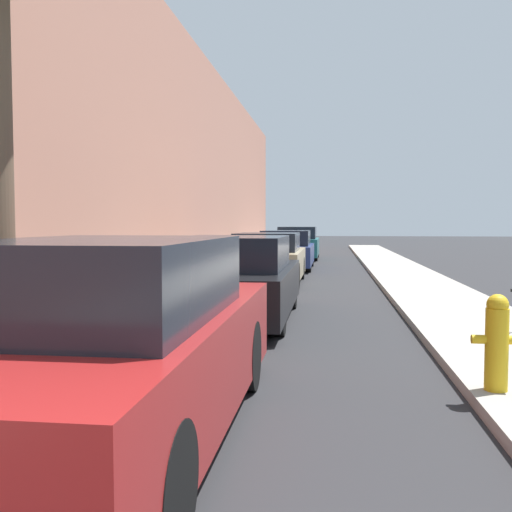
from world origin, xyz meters
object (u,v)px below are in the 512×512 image
(parked_car_navy, at_px, (286,251))
(parked_car_teal, at_px, (298,244))
(parked_car_red, at_px, (114,347))
(parked_car_black, at_px, (235,280))
(fire_hydrant, at_px, (497,341))
(parked_car_champagne, at_px, (268,259))

(parked_car_navy, relative_size, parked_car_teal, 1.03)
(parked_car_red, distance_m, parked_car_teal, 22.21)
(parked_car_black, xyz_separation_m, parked_car_navy, (0.04, 10.95, -0.02))
(parked_car_black, bearing_deg, parked_car_red, -89.78)
(parked_car_red, distance_m, fire_hydrant, 3.34)
(parked_car_champagne, relative_size, parked_car_navy, 1.00)
(parked_car_navy, xyz_separation_m, parked_car_teal, (0.07, 5.73, 0.04))
(parked_car_red, relative_size, parked_car_navy, 1.07)
(fire_hydrant, bearing_deg, parked_car_teal, 98.07)
(parked_car_champagne, height_order, fire_hydrant, parked_car_champagne)
(parked_car_champagne, distance_m, parked_car_teal, 10.79)
(parked_car_champagne, distance_m, parked_car_navy, 5.06)
(parked_car_teal, height_order, fire_hydrant, parked_car_teal)
(parked_car_red, height_order, fire_hydrant, parked_car_red)
(parked_car_teal, bearing_deg, parked_car_navy, -90.74)
(parked_car_black, bearing_deg, parked_car_teal, 89.59)
(parked_car_champagne, relative_size, fire_hydrant, 4.94)
(parked_car_red, xyz_separation_m, parked_car_champagne, (-0.09, 11.43, -0.06))
(parked_car_black, relative_size, parked_car_navy, 1.04)
(parked_car_champagne, height_order, parked_car_navy, parked_car_navy)
(parked_car_teal, relative_size, fire_hydrant, 4.81)
(parked_car_black, xyz_separation_m, parked_car_teal, (0.12, 16.68, 0.02))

